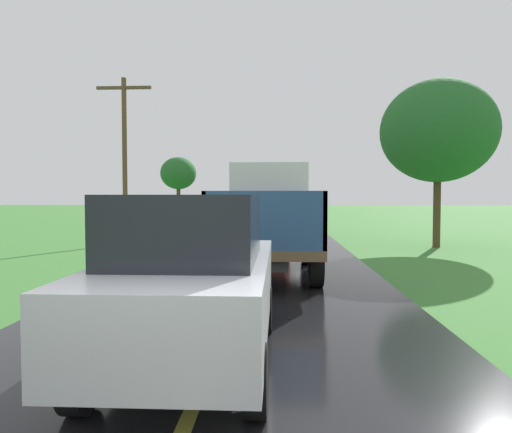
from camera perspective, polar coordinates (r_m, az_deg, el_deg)
name	(u,v)px	position (r m, az deg, el deg)	size (l,w,h in m)	color
banana_truck_near	(269,215)	(12.35, 1.60, 0.14)	(2.38, 5.82, 2.80)	#2D2D30
banana_truck_far	(267,206)	(24.99, 1.29, 1.30)	(2.38, 5.81, 2.80)	#2D2D30
utility_pole_roadside	(125,154)	(20.23, -15.66, 7.36)	(2.26, 0.20, 6.82)	brown
roadside_tree_near_left	(438,131)	(19.55, 21.25, 9.63)	(4.36, 4.36, 6.44)	#4C3823
roadside_tree_mid_right	(178,174)	(34.15, -9.41, 5.16)	(2.55, 2.55, 4.77)	#4C3823
following_car	(192,278)	(5.34, -7.73, -7.37)	(1.74, 4.10, 1.92)	#B7BABF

